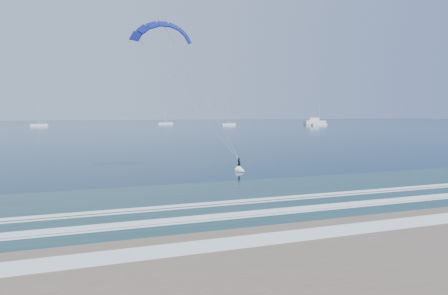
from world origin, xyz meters
The scene contains 7 objects.
ground centered at (0.00, 0.00, 0.00)m, with size 900.00×900.00×0.00m, color #072E41.
kitesurfer_rig centered at (1.17, 23.50, 9.04)m, with size 15.80×7.52×17.85m.
motor_yacht centered at (142.72, 223.63, 1.71)m, with size 15.72×4.19×6.40m.
sailboat_2 centered at (-35.66, 233.34, 0.68)m, with size 9.16×2.40×12.29m.
sailboat_3 centered at (41.53, 249.30, 0.69)m, with size 9.84×2.40×13.22m.
sailboat_4 centered at (73.24, 210.79, 0.68)m, with size 8.61×2.40×11.76m.
sailboat_5 centered at (124.62, 189.62, 0.69)m, with size 9.99×2.40×13.36m.
Camera 1 is at (-12.18, -20.63, 7.24)m, focal length 32.00 mm.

